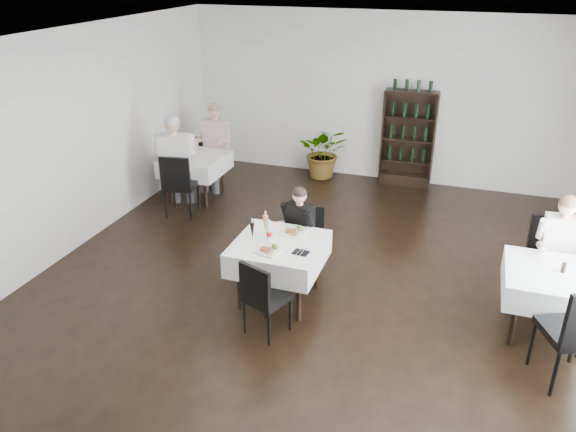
{
  "coord_description": "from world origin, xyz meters",
  "views": [
    {
      "loc": [
        1.69,
        -5.48,
        3.82
      ],
      "look_at": [
        -0.25,
        0.2,
        1.03
      ],
      "focal_mm": 35.0,
      "sensor_mm": 36.0,
      "label": 1
    }
  ],
  "objects_px": {
    "potted_tree": "(324,152)",
    "diner_main": "(296,226)",
    "main_table": "(279,253)",
    "wine_shelf": "(408,140)"
  },
  "relations": [
    {
      "from": "potted_tree",
      "to": "diner_main",
      "type": "xyz_separation_m",
      "value": [
        0.64,
        -3.64,
        0.23
      ]
    },
    {
      "from": "main_table",
      "to": "wine_shelf",
      "type": "bearing_deg",
      "value": 78.22
    },
    {
      "from": "wine_shelf",
      "to": "potted_tree",
      "type": "relative_size",
      "value": 1.78
    },
    {
      "from": "wine_shelf",
      "to": "diner_main",
      "type": "distance_m",
      "value": 3.85
    },
    {
      "from": "wine_shelf",
      "to": "main_table",
      "type": "bearing_deg",
      "value": -101.78
    },
    {
      "from": "potted_tree",
      "to": "diner_main",
      "type": "relative_size",
      "value": 0.79
    },
    {
      "from": "wine_shelf",
      "to": "potted_tree",
      "type": "bearing_deg",
      "value": -175.65
    },
    {
      "from": "main_table",
      "to": "diner_main",
      "type": "distance_m",
      "value": 0.57
    },
    {
      "from": "main_table",
      "to": "potted_tree",
      "type": "xyz_separation_m",
      "value": [
        -0.6,
        4.2,
        -0.13
      ]
    },
    {
      "from": "potted_tree",
      "to": "main_table",
      "type": "bearing_deg",
      "value": -81.83
    }
  ]
}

